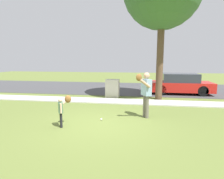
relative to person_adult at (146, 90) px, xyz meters
The scene contains 8 objects.
ground_plane 3.16m from the person_adult, 122.33° to the left, with size 48.00×48.00×0.00m, color olive.
sidewalk_strip 3.23m from the person_adult, 121.33° to the left, with size 36.00×1.20×0.06m, color beige.
road_surface 7.85m from the person_adult, 101.79° to the left, with size 36.00×6.80×0.02m, color #424244.
person_adult is the anchor object (origin of this frame).
person_child 3.10m from the person_adult, 152.04° to the right, with size 0.41×0.53×1.04m.
baseball 2.00m from the person_adult, 159.62° to the right, with size 0.07×0.07×0.07m, color white.
utility_cabinet 4.30m from the person_adult, 116.17° to the left, with size 0.79×0.55×1.07m, color beige.
parked_hatchback_red 6.13m from the person_adult, 67.92° to the left, with size 4.00×1.75×1.33m.
Camera 1 is at (1.45, -6.20, 2.22)m, focal length 30.27 mm.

